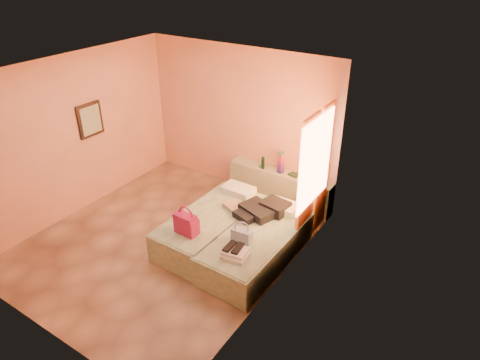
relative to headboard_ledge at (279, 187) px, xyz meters
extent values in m
plane|color=tan|center=(-0.98, -2.10, -0.33)|extent=(4.50, 4.50, 0.00)
cube|color=#FEA587|center=(-0.98, 0.15, 1.07)|extent=(4.00, 0.02, 2.80)
cube|color=#FEA587|center=(-2.98, -2.10, 1.07)|extent=(0.02, 4.50, 2.80)
cube|color=#FEA587|center=(1.02, -2.10, 1.07)|extent=(0.02, 4.50, 2.80)
cube|color=white|center=(-0.98, -2.10, 2.47)|extent=(4.00, 4.50, 0.02)
cube|color=beige|center=(1.00, -0.85, 1.18)|extent=(0.02, 1.10, 1.40)
cube|color=orange|center=(0.96, -1.00, 0.82)|extent=(0.05, 0.55, 2.20)
cube|color=orange|center=(0.96, -0.40, 0.82)|extent=(0.05, 0.45, 2.20)
cube|color=black|center=(-2.95, -1.70, 1.28)|extent=(0.04, 0.50, 0.60)
cube|color=gold|center=(0.57, 0.12, 1.12)|extent=(0.25, 0.04, 0.30)
cube|color=#A8AE8E|center=(0.00, 0.00, 0.00)|extent=(2.05, 0.30, 0.65)
cube|color=beige|center=(-0.38, -1.64, -0.08)|extent=(0.93, 2.01, 0.50)
cube|color=beige|center=(0.52, -1.70, -0.08)|extent=(0.93, 2.01, 0.50)
cylinder|color=#12311F|center=(-0.34, -0.05, 0.44)|extent=(0.08, 0.08, 0.23)
cube|color=#A5144D|center=(0.01, -0.02, 0.53)|extent=(0.11, 0.11, 0.41)
cylinder|color=#4D8D64|center=(-0.39, -0.02, 0.34)|extent=(0.15, 0.15, 0.03)
cube|color=#224027|center=(0.27, 0.01, 0.34)|extent=(0.21, 0.17, 0.03)
cube|color=silver|center=(0.79, -0.02, 0.44)|extent=(0.23, 0.23, 0.24)
cube|color=#A5144D|center=(-0.38, -2.25, 0.34)|extent=(0.36, 0.21, 0.33)
cube|color=tan|center=(-0.15, -1.28, 0.21)|extent=(0.43, 0.39, 0.06)
cube|color=black|center=(0.31, -1.22, 0.27)|extent=(0.74, 0.74, 0.18)
cube|color=#476CAA|center=(0.43, -1.97, 0.27)|extent=(0.31, 0.15, 0.20)
cube|color=white|center=(0.55, -2.32, 0.23)|extent=(0.38, 0.33, 0.10)
cube|color=black|center=(0.49, -2.29, 0.29)|extent=(0.22, 0.28, 0.03)
camera|label=1|loc=(3.17, -6.23, 4.00)|focal=32.00mm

